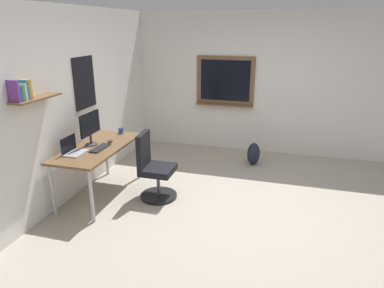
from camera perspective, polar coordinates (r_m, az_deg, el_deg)
ground_plane at (r=4.75m, az=8.23°, el=-10.74°), size 5.20×5.20×0.00m
wall_back at (r=5.14m, az=-19.30°, el=6.29°), size 5.00×0.30×2.60m
wall_right at (r=6.65m, az=11.55°, el=9.63°), size 0.22×5.00×2.60m
desk at (r=5.00m, az=-15.22°, el=-1.13°), size 1.49×0.68×0.75m
office_chair at (r=4.90m, az=-6.33°, el=-4.35°), size 0.52×0.52×0.95m
laptop at (r=4.78m, az=-19.01°, el=-0.86°), size 0.31×0.21×0.23m
monitor_primary at (r=4.99m, az=-16.43°, el=2.81°), size 0.46×0.17×0.46m
keyboard at (r=4.88m, az=-14.89°, el=-0.63°), size 0.37×0.13×0.02m
computer_mouse at (r=5.10m, az=-13.32°, el=0.45°), size 0.10×0.06×0.03m
coffee_mug at (r=5.48m, az=-11.62°, el=2.19°), size 0.08×0.08×0.09m
backpack at (r=6.19m, az=10.09°, el=-1.59°), size 0.32×0.22×0.39m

